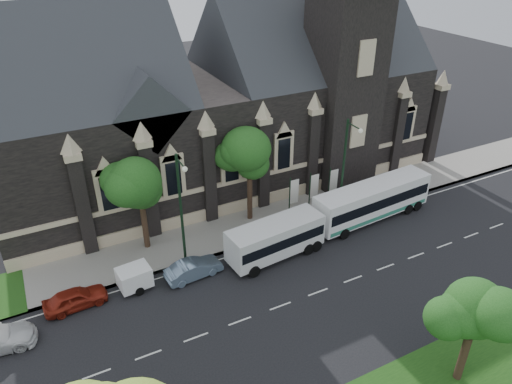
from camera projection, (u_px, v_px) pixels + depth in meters
ground at (280, 306)px, 31.76m from camera, size 160.00×160.00×0.00m
sidewalk at (223, 233)px, 39.07m from camera, size 80.00×5.00×0.15m
museum at (230, 97)px, 44.30m from camera, size 40.00×17.70×29.90m
tree_park_east at (475, 313)px, 24.74m from camera, size 3.40×3.40×6.28m
tree_walk_right at (251, 157)px, 38.46m from camera, size 4.08×4.08×7.80m
tree_walk_left at (141, 182)px, 34.90m from camera, size 3.91×3.91×7.64m
street_lamp_near at (345, 165)px, 38.71m from camera, size 0.36×1.88×9.00m
street_lamp_mid at (182, 206)px, 33.13m from camera, size 0.36×1.88×9.00m
banner_flag_left at (293, 194)px, 40.05m from camera, size 0.90×0.10×4.00m
banner_flag_center at (313, 189)px, 40.85m from camera, size 0.90×0.10×4.00m
banner_flag_right at (332, 184)px, 41.65m from camera, size 0.90×0.10×4.00m
tour_coach at (372, 200)px, 40.33m from camera, size 11.33×3.28×3.26m
shuttle_bus at (276, 238)px, 35.72m from camera, size 7.81×3.29×2.94m
box_trailer at (134, 277)px, 32.85m from camera, size 3.23×1.90×1.69m
sedan at (194, 269)px, 34.10m from camera, size 4.27×1.82×1.37m
car_far_red at (75, 298)px, 31.40m from camera, size 4.17×1.88×1.39m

